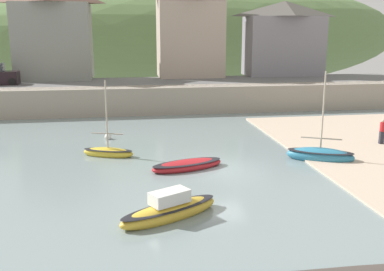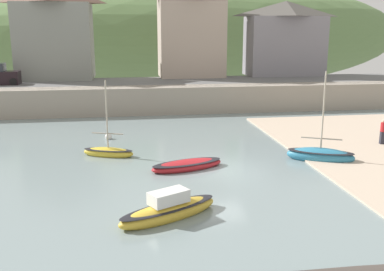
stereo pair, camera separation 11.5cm
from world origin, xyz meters
The scene contains 12 objects.
ground centered at (1.40, -9.56, 0.16)m, with size 48.00×41.00×0.61m.
quay_seawall centered at (0.00, 17.50, 1.36)m, with size 48.00×9.40×2.40m.
hillside_backdrop centered at (2.90, 55.20, 6.54)m, with size 80.00×44.00×18.69m.
waterfront_building_left centered at (-11.78, 25.20, 7.29)m, with size 7.59×6.13×9.62m.
waterfront_building_centre centered at (2.12, 25.20, 7.59)m, with size 7.04×5.02×10.21m.
waterfront_building_right centered at (12.48, 25.20, 6.43)m, with size 8.55×4.47×7.91m.
motorboat_with_cabin centered at (-6.09, 3.51, 0.25)m, with size 3.22×1.94×4.64m.
fishing_boat_green centered at (5.96, 0.74, 0.31)m, with size 3.98×2.87×5.29m.
sailboat_white_hull centered at (-3.43, -5.94, 0.32)m, with size 4.49×3.10×1.31m.
sailboat_tall_mast centered at (-1.81, 0.31, 0.20)m, with size 4.29×2.47×0.63m.
person_on_slipway centered at (11.36, 3.37, 0.98)m, with size 0.34×0.34×1.62m.
mooring_buoy centered at (-6.22, 7.78, 0.14)m, with size 0.48×0.48×0.48m.
Camera 1 is at (-5.10, -22.40, 7.30)m, focal length 41.69 mm.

